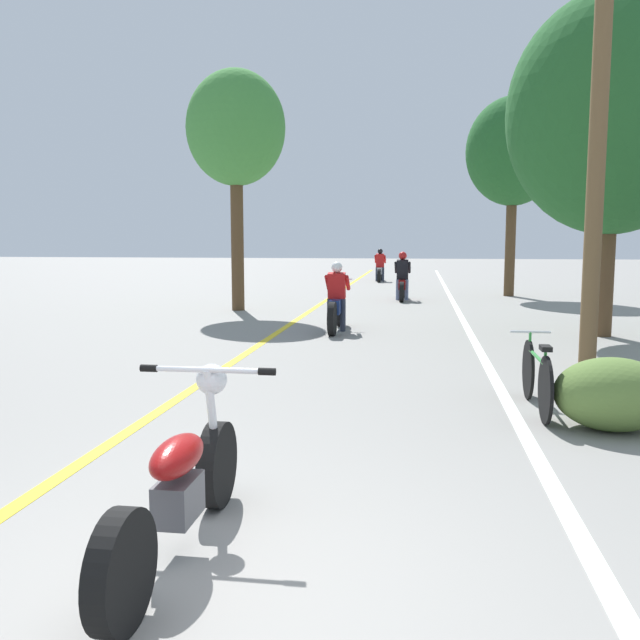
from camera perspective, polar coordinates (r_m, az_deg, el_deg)
The scene contains 13 objects.
ground_plane at distance 3.63m, azimuth -9.68°, elevation -23.35°, with size 120.00×120.00×0.00m, color gray.
lane_stripe_center at distance 15.89m, azimuth -1.55°, elevation 0.30°, with size 0.14×48.00×0.01m, color yellow.
lane_stripe_edge at distance 15.69m, azimuth 11.91°, elevation 0.07°, with size 0.14×48.00×0.01m, color white.
utility_pole at distance 10.34m, azimuth 22.33°, elevation 13.54°, with size 1.10×0.24×6.05m.
roadside_tree_right_near at distance 13.84m, azimuth 23.46°, elevation 15.62°, with size 3.79×3.41×6.25m.
roadside_tree_right_far at distance 22.55m, azimuth 15.97°, elevation 13.42°, with size 2.93×2.64×6.22m.
roadside_tree_left at distance 17.57m, azimuth -7.11°, elevation 15.57°, with size 2.48×2.23×5.98m.
roadside_bush at distance 7.04m, azimuth 23.46°, elevation -5.75°, with size 1.10×0.88×0.70m.
motorcycle_foreground at distance 4.10m, azimuth -11.57°, elevation -13.34°, with size 0.90×2.09×1.00m.
motorcycle_rider_lead at distance 13.39m, azimuth 1.41°, elevation 1.29°, with size 0.50×2.05×1.37m.
motorcycle_rider_mid at distance 20.31m, azimuth 6.95°, elevation 3.22°, with size 0.50×1.96×1.44m.
motorcycle_rider_far at distance 29.14m, azimuth 5.07°, elevation 4.30°, with size 0.50×1.93×1.40m.
bicycle_parked at distance 7.55m, azimuth 17.77°, elevation -4.56°, with size 0.44×1.75×0.79m.
Camera 1 is at (1.00, -2.97, 1.82)m, focal length 38.00 mm.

